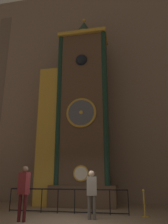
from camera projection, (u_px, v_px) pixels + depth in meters
ground_plane at (64, 224)px, 6.70m from camera, size 28.00×28.00×0.00m
cathedral_back_wall at (91, 81)px, 14.07m from camera, size 24.00×0.32×14.58m
clock_tower at (77, 115)px, 11.97m from camera, size 4.07×1.78×10.87m
railing_fence at (66, 199)px, 8.75m from camera, size 4.93×0.05×0.93m
visitor_near at (24, 187)px, 7.30m from camera, size 0.39×0.30×1.75m
visitor_far at (92, 190)px, 7.65m from camera, size 0.38×0.29×1.61m
stanchion_post at (145, 208)px, 7.96m from camera, size 0.28×0.28×0.95m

